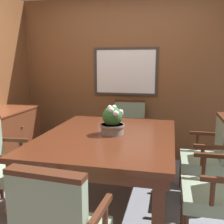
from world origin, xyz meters
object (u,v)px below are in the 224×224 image
at_px(potted_plant, 112,121).
at_px(sideboard_cabinet, 7,143).
at_px(chair_head_far, 129,129).
at_px(dining_table, 109,143).
at_px(chair_right_far, 210,154).
at_px(chair_right_near, 221,185).

relative_size(potted_plant, sideboard_cabinet, 0.30).
bearing_deg(chair_head_far, dining_table, -96.00).
bearing_deg(chair_right_far, dining_table, -71.13).
height_order(chair_right_near, potted_plant, potted_plant).
height_order(chair_right_far, chair_head_far, same).
xyz_separation_m(chair_right_far, chair_head_far, (-1.02, 0.87, 0.00)).
height_order(dining_table, chair_right_near, chair_right_near).
bearing_deg(potted_plant, chair_head_far, 90.95).
relative_size(dining_table, chair_head_far, 1.81).
height_order(chair_head_far, potted_plant, potted_plant).
distance_m(dining_table, potted_plant, 0.23).
bearing_deg(chair_head_far, sideboard_cabinet, -157.17).
height_order(chair_right_far, potted_plant, potted_plant).
relative_size(chair_right_near, chair_head_far, 1.00).
distance_m(chair_right_near, potted_plant, 1.14).
distance_m(chair_right_near, sideboard_cabinet, 2.65).
bearing_deg(chair_head_far, potted_plant, -94.31).
bearing_deg(chair_right_near, chair_right_far, 178.85).
bearing_deg(sideboard_cabinet, chair_right_far, -1.40).
xyz_separation_m(dining_table, potted_plant, (0.04, 0.01, 0.23)).
xyz_separation_m(chair_right_near, chair_head_far, (-1.01, 1.63, 0.00)).
bearing_deg(chair_right_far, chair_head_far, -130.82).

